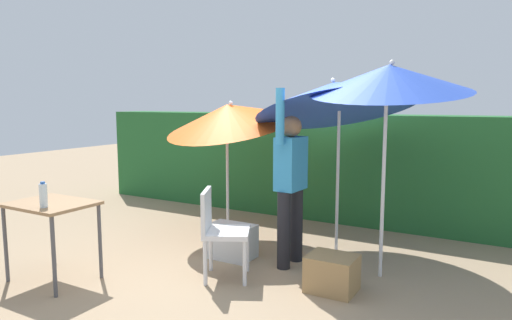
# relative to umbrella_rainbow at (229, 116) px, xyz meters

# --- Properties ---
(ground_plane) EXTENTS (24.00, 24.00, 0.00)m
(ground_plane) POSITION_rel_umbrella_rainbow_xyz_m (0.67, -0.78, -1.57)
(ground_plane) COLOR #9E8466
(hedge_row) EXTENTS (8.00, 0.70, 1.56)m
(hedge_row) POSITION_rel_umbrella_rainbow_xyz_m (0.67, 1.61, -0.79)
(hedge_row) COLOR #23602D
(hedge_row) RESTS_ON ground_plane
(umbrella_rainbow) EXTENTS (1.67, 1.66, 1.94)m
(umbrella_rainbow) POSITION_rel_umbrella_rainbow_xyz_m (0.00, 0.00, 0.00)
(umbrella_rainbow) COLOR silver
(umbrella_rainbow) RESTS_ON ground_plane
(umbrella_orange) EXTENTS (1.98, 1.92, 2.33)m
(umbrella_orange) POSITION_rel_umbrella_rainbow_xyz_m (1.37, 0.13, 0.23)
(umbrella_orange) COLOR silver
(umbrella_orange) RESTS_ON ground_plane
(umbrella_yellow) EXTENTS (1.53, 1.55, 2.22)m
(umbrella_yellow) POSITION_rel_umbrella_rainbow_xyz_m (2.08, -0.40, 0.39)
(umbrella_yellow) COLOR silver
(umbrella_yellow) RESTS_ON ground_plane
(person_vendor) EXTENTS (0.24, 0.55, 1.88)m
(person_vendor) POSITION_rel_umbrella_rainbow_xyz_m (1.13, -0.54, -0.64)
(person_vendor) COLOR black
(person_vendor) RESTS_ON ground_plane
(chair_plastic) EXTENTS (0.59, 0.59, 0.89)m
(chair_plastic) POSITION_rel_umbrella_rainbow_xyz_m (0.68, -1.23, -1.06)
(chair_plastic) COLOR silver
(chair_plastic) RESTS_ON ground_plane
(cooler_box) EXTENTS (0.52, 0.35, 0.37)m
(cooler_box) POSITION_rel_umbrella_rainbow_xyz_m (0.45, -0.67, -1.38)
(cooler_box) COLOR silver
(cooler_box) RESTS_ON ground_plane
(crate_cardboard) EXTENTS (0.44, 0.37, 0.34)m
(crate_cardboard) POSITION_rel_umbrella_rainbow_xyz_m (1.77, -0.98, -1.40)
(crate_cardboard) COLOR #9E7A4C
(crate_cardboard) RESTS_ON ground_plane
(folding_table) EXTENTS (0.80, 0.60, 0.78)m
(folding_table) POSITION_rel_umbrella_rainbow_xyz_m (-0.70, -2.08, -0.89)
(folding_table) COLOR #4C4C51
(folding_table) RESTS_ON ground_plane
(bottle_water) EXTENTS (0.07, 0.07, 0.24)m
(bottle_water) POSITION_rel_umbrella_rainbow_xyz_m (-0.57, -2.25, -0.68)
(bottle_water) COLOR silver
(bottle_water) RESTS_ON folding_table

